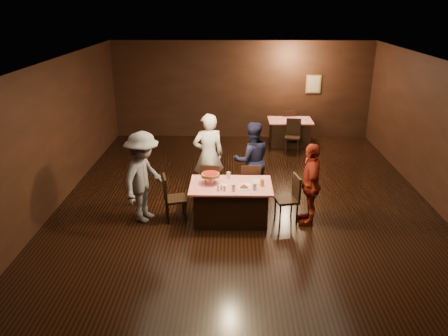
{
  "coord_description": "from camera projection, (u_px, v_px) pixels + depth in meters",
  "views": [
    {
      "loc": [
        -0.29,
        -8.54,
        4.15
      ],
      "look_at": [
        -0.45,
        -0.43,
        1.0
      ],
      "focal_mm": 35.0,
      "sensor_mm": 36.0,
      "label": 1
    }
  ],
  "objects": [
    {
      "name": "glass_front_left",
      "position": [
        233.0,
        188.0,
        8.2
      ],
      "size": [
        0.08,
        0.08,
        0.14
      ],
      "primitive_type": "cylinder",
      "color": "silver",
      "rests_on": "main_table"
    },
    {
      "name": "plate_empty",
      "position": [
        259.0,
        181.0,
        8.63
      ],
      "size": [
        0.25,
        0.25,
        0.01
      ],
      "primitive_type": "cylinder",
      "color": "white",
      "rests_on": "main_table"
    },
    {
      "name": "glass_amber",
      "position": [
        262.0,
        183.0,
        8.42
      ],
      "size": [
        0.08,
        0.08,
        0.14
      ],
      "primitive_type": "cylinder",
      "color": "#BF7F26",
      "rests_on": "main_table"
    },
    {
      "name": "glass_front_right",
      "position": [
        255.0,
        187.0,
        8.24
      ],
      "size": [
        0.08,
        0.08,
        0.14
      ],
      "primitive_type": "cylinder",
      "color": "silver",
      "rests_on": "main_table"
    },
    {
      "name": "main_table",
      "position": [
        231.0,
        202.0,
        8.64
      ],
      "size": [
        1.6,
        1.0,
        0.77
      ],
      "primitive_type": "cube",
      "color": "red",
      "rests_on": "ground"
    },
    {
      "name": "chair_end_left",
      "position": [
        175.0,
        198.0,
        8.63
      ],
      "size": [
        0.51,
        0.51,
        0.95
      ],
      "primitive_type": "cube",
      "rotation": [
        0.0,
        0.0,
        1.81
      ],
      "color": "black",
      "rests_on": "ground"
    },
    {
      "name": "chair_end_right",
      "position": [
        287.0,
        199.0,
        8.59
      ],
      "size": [
        0.49,
        0.49,
        0.95
      ],
      "primitive_type": "cube",
      "rotation": [
        0.0,
        0.0,
        -1.38
      ],
      "color": "black",
      "rests_on": "ground"
    },
    {
      "name": "room",
      "position": [
        247.0,
        107.0,
        8.69
      ],
      "size": [
        10.0,
        10.04,
        3.02
      ],
      "color": "black",
      "rests_on": "ground"
    },
    {
      "name": "pizza_stand",
      "position": [
        210.0,
        175.0,
        8.49
      ],
      "size": [
        0.38,
        0.38,
        0.22
      ],
      "color": "black",
      "rests_on": "main_table"
    },
    {
      "name": "napkin_center",
      "position": [
        246.0,
        185.0,
        8.5
      ],
      "size": [
        0.19,
        0.19,
        0.01
      ],
      "primitive_type": "cube",
      "rotation": [
        0.0,
        0.0,
        0.21
      ],
      "color": "white",
      "rests_on": "main_table"
    },
    {
      "name": "diner_red_shirt",
      "position": [
        310.0,
        184.0,
        8.39
      ],
      "size": [
        0.46,
        0.99,
        1.64
      ],
      "primitive_type": "imported",
      "rotation": [
        0.0,
        0.0,
        -1.63
      ],
      "color": "maroon",
      "rests_on": "ground"
    },
    {
      "name": "plate_with_slice",
      "position": [
        244.0,
        187.0,
        8.32
      ],
      "size": [
        0.25,
        0.25,
        0.06
      ],
      "color": "white",
      "rests_on": "main_table"
    },
    {
      "name": "diner_grey_knit",
      "position": [
        143.0,
        177.0,
        8.47
      ],
      "size": [
        1.03,
        1.34,
        1.83
      ],
      "primitive_type": "imported",
      "rotation": [
        0.0,
        0.0,
        1.24
      ],
      "color": "slate",
      "rests_on": "ground"
    },
    {
      "name": "glass_back",
      "position": [
        228.0,
        175.0,
        8.76
      ],
      "size": [
        0.08,
        0.08,
        0.14
      ],
      "primitive_type": "cylinder",
      "color": "silver",
      "rests_on": "main_table"
    },
    {
      "name": "diner_navy_hoodie",
      "position": [
        252.0,
        160.0,
        9.54
      ],
      "size": [
        0.95,
        0.8,
        1.72
      ],
      "primitive_type": "imported",
      "rotation": [
        0.0,
        0.0,
        3.34
      ],
      "color": "#161833",
      "rests_on": "ground"
    },
    {
      "name": "condiments",
      "position": [
        221.0,
        188.0,
        8.22
      ],
      "size": [
        0.17,
        0.1,
        0.09
      ],
      "color": "silver",
      "rests_on": "main_table"
    },
    {
      "name": "back_table",
      "position": [
        289.0,
        132.0,
        13.19
      ],
      "size": [
        1.3,
        0.9,
        0.77
      ],
      "primitive_type": "cube",
      "color": "red",
      "rests_on": "ground"
    },
    {
      "name": "diner_white_jacket",
      "position": [
        208.0,
        155.0,
        9.61
      ],
      "size": [
        0.78,
        0.61,
        1.88
      ],
      "primitive_type": "imported",
      "rotation": [
        0.0,
        0.0,
        3.4
      ],
      "color": "white",
      "rests_on": "ground"
    },
    {
      "name": "napkin_left",
      "position": [
        223.0,
        185.0,
        8.46
      ],
      "size": [
        0.21,
        0.21,
        0.01
      ],
      "primitive_type": "cube",
      "rotation": [
        0.0,
        0.0,
        -0.35
      ],
      "color": "white",
      "rests_on": "main_table"
    },
    {
      "name": "chair_far_left",
      "position": [
        212.0,
        183.0,
        9.31
      ],
      "size": [
        0.48,
        0.48,
        0.95
      ],
      "primitive_type": "cube",
      "rotation": [
        0.0,
        0.0,
        2.97
      ],
      "color": "black",
      "rests_on": "ground"
    },
    {
      "name": "chair_back_near",
      "position": [
        293.0,
        136.0,
        12.51
      ],
      "size": [
        0.49,
        0.49,
        0.95
      ],
      "primitive_type": "cube",
      "rotation": [
        0.0,
        0.0,
        -0.19
      ],
      "color": "black",
      "rests_on": "ground"
    },
    {
      "name": "chair_back_far",
      "position": [
        287.0,
        124.0,
        13.72
      ],
      "size": [
        0.48,
        0.48,
        0.95
      ],
      "primitive_type": "cube",
      "rotation": [
        0.0,
        0.0,
        3.29
      ],
      "color": "black",
      "rests_on": "ground"
    },
    {
      "name": "chair_far_right",
      "position": [
        250.0,
        183.0,
        9.3
      ],
      "size": [
        0.44,
        0.44,
        0.95
      ],
      "primitive_type": "cube",
      "rotation": [
        0.0,
        0.0,
        3.19
      ],
      "color": "black",
      "rests_on": "ground"
    }
  ]
}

